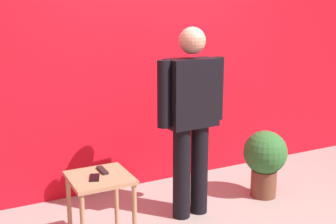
{
  "coord_description": "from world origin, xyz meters",
  "views": [
    {
      "loc": [
        -1.87,
        -2.69,
        1.82
      ],
      "look_at": [
        -0.22,
        0.55,
        0.97
      ],
      "focal_mm": 44.93,
      "sensor_mm": 36.0,
      "label": 1
    }
  ],
  "objects_px": {
    "standing_person": "(191,114)",
    "potted_plant": "(265,158)",
    "cell_phone": "(95,178)",
    "tv_remote": "(102,170)",
    "side_table": "(100,191)"
  },
  "relations": [
    {
      "from": "standing_person",
      "to": "potted_plant",
      "type": "relative_size",
      "value": 2.5
    },
    {
      "from": "cell_phone",
      "to": "potted_plant",
      "type": "distance_m",
      "value": 1.89
    },
    {
      "from": "tv_remote",
      "to": "side_table",
      "type": "bearing_deg",
      "value": -121.2
    },
    {
      "from": "tv_remote",
      "to": "potted_plant",
      "type": "distance_m",
      "value": 1.78
    },
    {
      "from": "side_table",
      "to": "cell_phone",
      "type": "xyz_separation_m",
      "value": [
        -0.05,
        -0.03,
        0.13
      ]
    },
    {
      "from": "side_table",
      "to": "cell_phone",
      "type": "distance_m",
      "value": 0.14
    },
    {
      "from": "standing_person",
      "to": "tv_remote",
      "type": "xyz_separation_m",
      "value": [
        -0.88,
        -0.16,
        -0.32
      ]
    },
    {
      "from": "tv_remote",
      "to": "potted_plant",
      "type": "xyz_separation_m",
      "value": [
        1.76,
        0.17,
        -0.23
      ]
    },
    {
      "from": "standing_person",
      "to": "tv_remote",
      "type": "distance_m",
      "value": 0.96
    },
    {
      "from": "cell_phone",
      "to": "potted_plant",
      "type": "relative_size",
      "value": 0.21
    },
    {
      "from": "standing_person",
      "to": "cell_phone",
      "type": "xyz_separation_m",
      "value": [
        -0.98,
        -0.27,
        -0.33
      ]
    },
    {
      "from": "standing_person",
      "to": "potted_plant",
      "type": "height_order",
      "value": "standing_person"
    },
    {
      "from": "standing_person",
      "to": "tv_remote",
      "type": "relative_size",
      "value": 10.11
    },
    {
      "from": "standing_person",
      "to": "cell_phone",
      "type": "distance_m",
      "value": 1.07
    },
    {
      "from": "cell_phone",
      "to": "tv_remote",
      "type": "bearing_deg",
      "value": 67.59
    }
  ]
}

